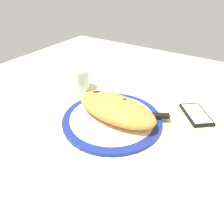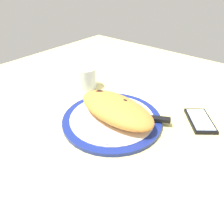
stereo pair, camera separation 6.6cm
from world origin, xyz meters
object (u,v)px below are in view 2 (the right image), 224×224
(calzone, at_px, (116,109))
(smartphone, at_px, (200,121))
(water_glass, at_px, (87,79))
(knife, at_px, (146,118))
(plate, at_px, (112,119))
(fork, at_px, (96,132))

(calzone, xyz_separation_m, smartphone, (0.22, 0.17, -0.04))
(smartphone, relative_size, water_glass, 1.70)
(smartphone, distance_m, water_glass, 0.46)
(calzone, bearing_deg, water_glass, 156.17)
(calzone, distance_m, knife, 0.10)
(knife, xyz_separation_m, smartphone, (0.13, 0.12, -0.01))
(calzone, bearing_deg, knife, 29.56)
(calzone, distance_m, smartphone, 0.28)
(plate, distance_m, knife, 0.11)
(knife, xyz_separation_m, water_glass, (-0.32, 0.06, 0.02))
(smartphone, bearing_deg, fork, -128.58)
(water_glass, bearing_deg, fork, -39.91)
(plate, bearing_deg, water_glass, 153.28)
(fork, bearing_deg, water_glass, 140.09)
(smartphone, bearing_deg, water_glass, -172.26)
(fork, height_order, smartphone, fork)
(calzone, height_order, fork, calzone)
(calzone, distance_m, water_glass, 0.26)
(plate, relative_size, calzone, 1.10)
(calzone, distance_m, fork, 0.10)
(water_glass, bearing_deg, smartphone, 7.74)
(calzone, relative_size, water_glass, 3.49)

